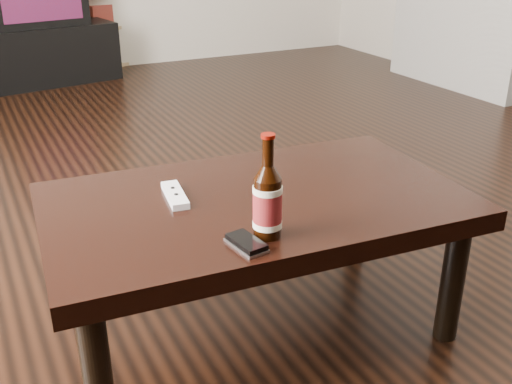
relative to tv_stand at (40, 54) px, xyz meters
name	(u,v)px	position (x,y,z in m)	size (l,w,h in m)	color
floor	(248,207)	(0.41, -2.72, -0.22)	(5.00, 6.00, 0.01)	black
tv_stand	(40,54)	(0.00, 0.00, 0.00)	(1.07, 0.53, 0.43)	black
coffee_table	(256,215)	(0.06, -3.49, 0.16)	(1.19, 0.75, 0.43)	black
beer_bottle	(268,202)	(-0.01, -3.70, 0.30)	(0.08, 0.08, 0.25)	black
phone	(246,243)	(-0.08, -3.73, 0.22)	(0.07, 0.11, 0.02)	#B7B7B9
remote	(175,195)	(-0.14, -3.40, 0.22)	(0.07, 0.17, 0.02)	white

